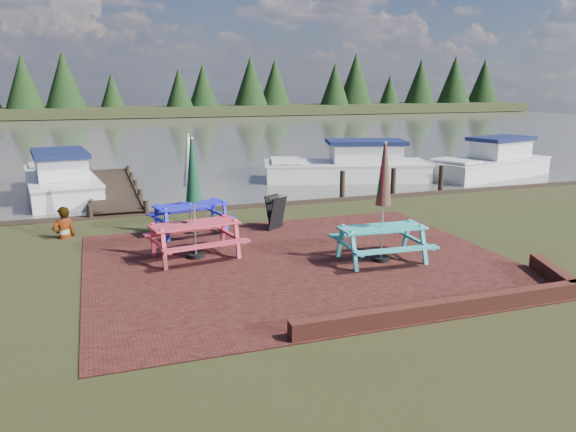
% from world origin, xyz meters
% --- Properties ---
extents(ground, '(120.00, 120.00, 0.00)m').
position_xyz_m(ground, '(0.00, 0.00, 0.00)').
color(ground, black).
rests_on(ground, ground).
extents(paving, '(9.00, 7.50, 0.02)m').
position_xyz_m(paving, '(0.00, 1.00, 0.01)').
color(paving, '#371411').
rests_on(paving, ground).
extents(brick_wall, '(6.21, 1.79, 0.30)m').
position_xyz_m(brick_wall, '(2.15, -2.42, 0.15)').
color(brick_wall, '#4C1E16').
rests_on(brick_wall, ground).
extents(water, '(120.00, 60.00, 0.02)m').
position_xyz_m(water, '(0.00, 37.00, 0.00)').
color(water, '#424038').
rests_on(water, ground).
extents(far_treeline, '(120.00, 10.00, 8.10)m').
position_xyz_m(far_treeline, '(0.00, 66.00, 3.28)').
color(far_treeline, black).
rests_on(far_treeline, ground).
extents(picnic_table_teal, '(1.94, 1.74, 2.60)m').
position_xyz_m(picnic_table_teal, '(1.71, 0.46, 0.91)').
color(picnic_table_teal, teal).
rests_on(picnic_table_teal, ground).
extents(picnic_table_red, '(2.18, 2.01, 2.67)m').
position_xyz_m(picnic_table_red, '(-2.09, 2.04, 0.94)').
color(picnic_table_red, '#AF2D3E').
rests_on(picnic_table_red, ground).
extents(picnic_table_blue, '(2.16, 2.01, 2.57)m').
position_xyz_m(picnic_table_blue, '(-1.80, 4.27, 0.90)').
color(picnic_table_blue, '#1819B9').
rests_on(picnic_table_blue, ground).
extents(chalkboard, '(0.59, 0.79, 0.90)m').
position_xyz_m(chalkboard, '(0.41, 3.95, 0.47)').
color(chalkboard, black).
rests_on(chalkboard, ground).
extents(jetty, '(1.76, 9.08, 1.00)m').
position_xyz_m(jetty, '(-3.50, 11.28, 0.11)').
color(jetty, black).
rests_on(jetty, ground).
extents(boat_jetty, '(3.03, 6.78, 1.90)m').
position_xyz_m(boat_jetty, '(-5.28, 11.81, 0.37)').
color(boat_jetty, silver).
rests_on(boat_jetty, ground).
extents(boat_near, '(7.33, 4.24, 1.88)m').
position_xyz_m(boat_near, '(6.23, 11.57, 0.36)').
color(boat_near, silver).
rests_on(boat_near, ground).
extents(boat_far, '(6.48, 3.74, 1.91)m').
position_xyz_m(boat_far, '(12.54, 10.35, 0.37)').
color(boat_far, silver).
rests_on(boat_far, ground).
extents(person, '(0.68, 0.57, 1.60)m').
position_xyz_m(person, '(-4.94, 4.85, 0.80)').
color(person, gray).
rests_on(person, ground).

